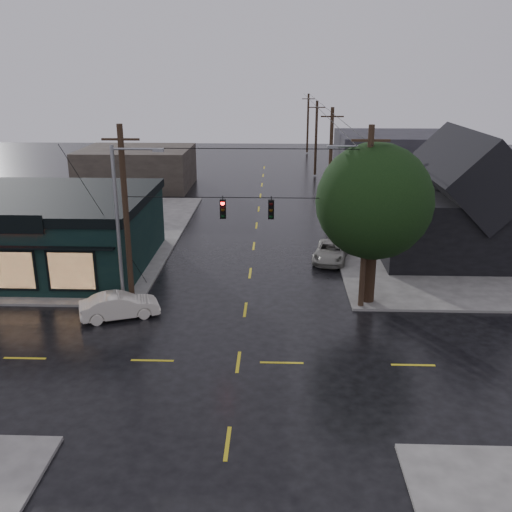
{
  "coord_description": "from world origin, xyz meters",
  "views": [
    {
      "loc": [
        1.65,
        -23.36,
        12.89
      ],
      "look_at": [
        0.61,
        5.71,
        3.28
      ],
      "focal_mm": 40.0,
      "sensor_mm": 36.0,
      "label": 1
    }
  ],
  "objects_px": {
    "corner_tree": "(374,202)",
    "sedan_cream": "(120,306)",
    "utility_pole_ne": "(360,308)",
    "suv_silver": "(331,252)",
    "utility_pole_nw": "(133,304)"
  },
  "relations": [
    {
      "from": "utility_pole_nw",
      "to": "corner_tree",
      "type": "bearing_deg",
      "value": 3.05
    },
    {
      "from": "suv_silver",
      "to": "corner_tree",
      "type": "bearing_deg",
      "value": -67.25
    },
    {
      "from": "utility_pole_nw",
      "to": "sedan_cream",
      "type": "bearing_deg",
      "value": -97.14
    },
    {
      "from": "utility_pole_ne",
      "to": "suv_silver",
      "type": "height_order",
      "value": "utility_pole_ne"
    },
    {
      "from": "corner_tree",
      "to": "utility_pole_ne",
      "type": "height_order",
      "value": "corner_tree"
    },
    {
      "from": "corner_tree",
      "to": "sedan_cream",
      "type": "distance_m",
      "value": 14.92
    },
    {
      "from": "utility_pole_ne",
      "to": "sedan_cream",
      "type": "relative_size",
      "value": 2.41
    },
    {
      "from": "corner_tree",
      "to": "suv_silver",
      "type": "relative_size",
      "value": 1.91
    },
    {
      "from": "sedan_cream",
      "to": "suv_silver",
      "type": "xyz_separation_m",
      "value": [
        12.28,
        10.08,
        -0.03
      ]
    },
    {
      "from": "utility_pole_nw",
      "to": "utility_pole_ne",
      "type": "relative_size",
      "value": 1.0
    },
    {
      "from": "utility_pole_nw",
      "to": "utility_pole_ne",
      "type": "bearing_deg",
      "value": 0.0
    },
    {
      "from": "sedan_cream",
      "to": "utility_pole_nw",
      "type": "bearing_deg",
      "value": -27.97
    },
    {
      "from": "sedan_cream",
      "to": "utility_pole_ne",
      "type": "bearing_deg",
      "value": -103.06
    },
    {
      "from": "suv_silver",
      "to": "utility_pole_ne",
      "type": "bearing_deg",
      "value": -71.56
    },
    {
      "from": "utility_pole_nw",
      "to": "suv_silver",
      "type": "xyz_separation_m",
      "value": [
        12.05,
        8.27,
        0.66
      ]
    }
  ]
}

